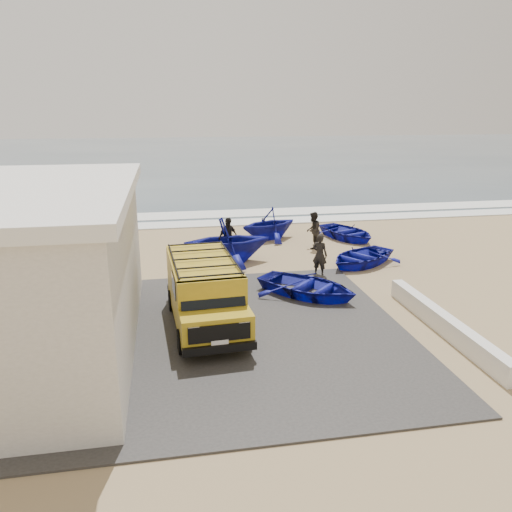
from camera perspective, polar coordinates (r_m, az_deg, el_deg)
ground at (r=16.11m, az=-0.64°, el=-5.62°), size 160.00×160.00×0.00m
slab at (r=14.09m, az=-7.40°, el=-9.04°), size 12.00×10.00×0.05m
ocean at (r=71.02m, az=-8.42°, el=11.40°), size 180.00×88.00×0.01m
surf_line at (r=27.50m, az=-4.86°, el=3.74°), size 180.00×1.60×0.06m
surf_wash at (r=29.94m, az=-5.33°, el=4.76°), size 180.00×2.20×0.04m
parapet at (r=15.06m, az=20.67°, el=-7.24°), size 0.35×6.00×0.55m
van at (r=14.37m, az=-5.89°, el=-3.91°), size 2.13×4.77×2.00m
boat_near_left at (r=16.79m, az=5.92°, el=-3.46°), size 4.23×4.24×0.72m
boat_near_right at (r=20.50m, az=11.86°, el=-0.07°), size 4.09×3.81×0.69m
boat_mid_left at (r=20.32m, az=-3.32°, el=1.82°), size 3.77×3.33×1.86m
boat_mid_right at (r=24.49m, az=10.36°, el=2.71°), size 3.39×3.96×0.69m
boat_far_left at (r=24.01m, az=1.48°, el=3.75°), size 3.71×3.50×1.55m
fisherman_front at (r=18.84m, az=7.29°, el=0.14°), size 0.70×0.67×1.61m
fisherman_middle at (r=22.53m, az=6.53°, el=2.94°), size 0.95×1.02×1.66m
fisherman_back at (r=21.05m, az=-3.22°, el=2.13°), size 1.06×0.90×1.71m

